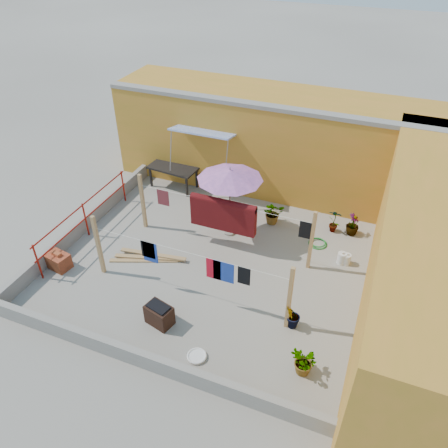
% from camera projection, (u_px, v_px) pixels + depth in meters
% --- Properties ---
extents(ground, '(80.00, 80.00, 0.00)m').
position_uv_depth(ground, '(211.00, 262.00, 11.93)').
color(ground, '#9E998E').
rests_on(ground, ground).
extents(wall_back, '(11.00, 3.27, 3.21)m').
position_uv_depth(wall_back, '(280.00, 142.00, 14.35)').
color(wall_back, '#C1782A').
rests_on(wall_back, ground).
extents(wall_right, '(2.40, 9.00, 3.20)m').
position_uv_depth(wall_right, '(431.00, 266.00, 9.42)').
color(wall_right, '#C1782A').
rests_on(wall_right, ground).
extents(parapet_front, '(8.30, 0.16, 0.44)m').
position_uv_depth(parapet_front, '(143.00, 359.00, 9.12)').
color(parapet_front, gray).
rests_on(parapet_front, ground).
extents(parapet_left, '(0.16, 7.30, 0.44)m').
position_uv_depth(parapet_left, '(85.00, 223.00, 13.03)').
color(parapet_left, gray).
rests_on(parapet_left, ground).
extents(red_railing, '(0.05, 4.20, 1.10)m').
position_uv_depth(red_railing, '(85.00, 215.00, 12.51)').
color(red_railing, '#A11A10').
rests_on(red_railing, ground).
extents(clothesline_rig, '(5.09, 2.35, 1.80)m').
position_uv_depth(clothesline_rig, '(220.00, 221.00, 11.72)').
color(clothesline_rig, tan).
rests_on(clothesline_rig, ground).
extents(patio_umbrella, '(1.95, 1.95, 2.21)m').
position_uv_depth(patio_umbrella, '(230.00, 175.00, 11.84)').
color(patio_umbrella, gray).
rests_on(patio_umbrella, ground).
extents(outdoor_table, '(1.71, 0.97, 0.77)m').
position_uv_depth(outdoor_table, '(173.00, 169.00, 14.75)').
color(outdoor_table, black).
rests_on(outdoor_table, ground).
extents(brick_stack, '(0.66, 0.53, 0.52)m').
position_uv_depth(brick_stack, '(59.00, 261.00, 11.64)').
color(brick_stack, '#AE4E28').
rests_on(brick_stack, ground).
extents(lumber_pile, '(2.00, 0.86, 0.12)m').
position_uv_depth(lumber_pile, '(149.00, 257.00, 12.01)').
color(lumber_pile, tan).
rests_on(lumber_pile, ground).
extents(brazier, '(0.70, 0.55, 0.55)m').
position_uv_depth(brazier, '(159.00, 315.00, 10.05)').
color(brazier, '#311B13').
rests_on(brazier, ground).
extents(white_basin, '(0.43, 0.43, 0.08)m').
position_uv_depth(white_basin, '(197.00, 356.00, 9.40)').
color(white_basin, silver).
rests_on(white_basin, ground).
extents(water_jug_a, '(0.23, 0.23, 0.36)m').
position_uv_depth(water_jug_a, '(346.00, 259.00, 11.80)').
color(water_jug_a, silver).
rests_on(water_jug_a, ground).
extents(water_jug_b, '(0.24, 0.24, 0.38)m').
position_uv_depth(water_jug_b, '(342.00, 258.00, 11.82)').
color(water_jug_b, silver).
rests_on(water_jug_b, ground).
extents(green_hose, '(0.53, 0.53, 0.08)m').
position_uv_depth(green_hose, '(318.00, 243.00, 12.56)').
color(green_hose, '#1A7927').
rests_on(green_hose, ground).
extents(plant_back_a, '(0.83, 0.79, 0.71)m').
position_uv_depth(plant_back_a, '(273.00, 213.00, 13.23)').
color(plant_back_a, '#235819').
rests_on(plant_back_a, ground).
extents(plant_back_b, '(0.40, 0.40, 0.68)m').
position_uv_depth(plant_back_b, '(353.00, 225.00, 12.78)').
color(plant_back_b, '#235819').
rests_on(plant_back_b, ground).
extents(plant_right_a, '(0.44, 0.33, 0.78)m').
position_uv_depth(plant_right_a, '(335.00, 220.00, 12.85)').
color(plant_right_a, '#235819').
rests_on(plant_right_a, ground).
extents(plant_right_b, '(0.45, 0.49, 0.71)m').
position_uv_depth(plant_right_b, '(292.00, 316.00, 9.89)').
color(plant_right_b, '#235819').
rests_on(plant_right_b, ground).
extents(plant_right_c, '(0.76, 0.77, 0.65)m').
position_uv_depth(plant_right_c, '(305.00, 363.00, 8.92)').
color(plant_right_c, '#235819').
rests_on(plant_right_c, ground).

